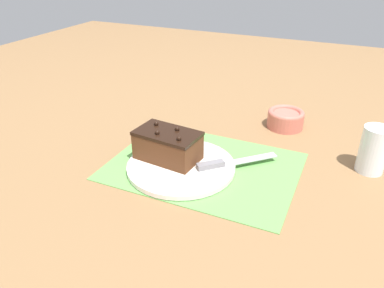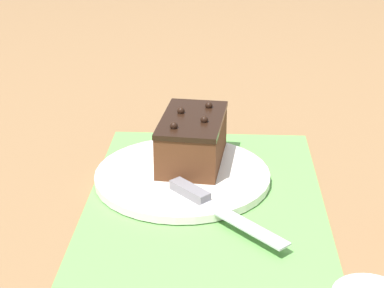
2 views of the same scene
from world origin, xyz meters
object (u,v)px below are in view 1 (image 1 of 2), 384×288
drinking_glass (374,150)px  cake_plate (181,166)px  serving_knife (224,163)px  small_bowl (286,118)px  chocolate_cake (168,145)px

drinking_glass → cake_plate: bearing=24.0°
serving_knife → small_bowl: small_bowl is taller
small_bowl → chocolate_cake: bearing=56.4°
chocolate_cake → small_bowl: size_ratio=1.54×
small_bowl → cake_plate: bearing=62.6°
chocolate_cake → serving_knife: bearing=-168.9°
chocolate_cake → drinking_glass: bearing=-159.4°
drinking_glass → serving_knife: bearing=24.4°
small_bowl → drinking_glass: bearing=146.3°
serving_knife → drinking_glass: 0.36m
drinking_glass → small_bowl: (0.24, -0.16, -0.03)m
serving_knife → drinking_glass: (-0.33, -0.15, 0.04)m
chocolate_cake → drinking_glass: (-0.47, -0.18, 0.00)m
chocolate_cake → drinking_glass: drinking_glass is taller
drinking_glass → small_bowl: size_ratio=1.08×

